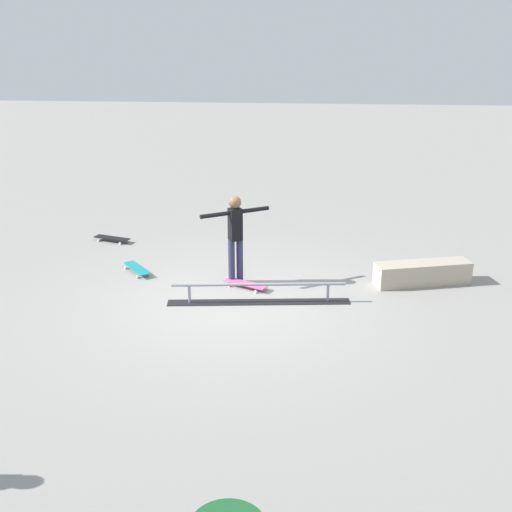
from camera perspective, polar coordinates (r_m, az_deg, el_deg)
ground_plane at (r=10.25m, az=-2.37°, el=-4.11°), size 60.00×60.00×0.00m
grind_rail at (r=10.09m, az=0.26°, el=-3.57°), size 3.02×0.59×0.35m
skate_ledge at (r=11.21m, az=15.21°, el=-1.55°), size 1.74×0.84×0.40m
skater_main at (r=10.63m, az=-1.94°, el=2.13°), size 1.13×0.73×1.58m
skateboard_main at (r=10.69m, az=-0.99°, el=-2.60°), size 0.81×0.52×0.09m
loose_skateboard_teal at (r=11.59m, az=-11.01°, el=-1.14°), size 0.66×0.75×0.09m
loose_skateboard_black at (r=13.40m, az=-13.24°, el=1.62°), size 0.82×0.42×0.09m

